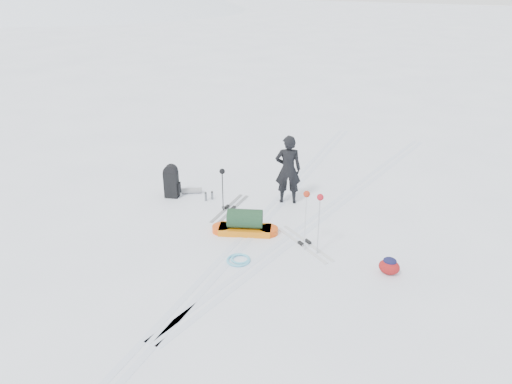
% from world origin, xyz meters
% --- Properties ---
extents(ground, '(200.00, 200.00, 0.00)m').
position_xyz_m(ground, '(0.00, 0.00, 0.00)').
color(ground, white).
rests_on(ground, ground).
extents(ski_tracks, '(3.38, 17.97, 0.01)m').
position_xyz_m(ski_tracks, '(0.61, 0.88, 0.00)').
color(ski_tracks, silver).
rests_on(ski_tracks, ground).
extents(skier, '(0.86, 0.74, 1.98)m').
position_xyz_m(skier, '(0.11, 1.61, 0.99)').
color(skier, black).
rests_on(skier, ground).
extents(pulk_sled, '(1.72, 1.07, 0.64)m').
position_xyz_m(pulk_sled, '(-0.08, -0.54, 0.24)').
color(pulk_sled, orange).
rests_on(pulk_sled, ground).
extents(expedition_rucksack, '(0.90, 0.90, 0.99)m').
position_xyz_m(expedition_rucksack, '(-2.96, 0.46, 0.46)').
color(expedition_rucksack, black).
rests_on(expedition_rucksack, ground).
extents(ski_poles_black, '(0.15, 0.15, 1.23)m').
position_xyz_m(ski_poles_black, '(-1.23, 0.31, 1.00)').
color(ski_poles_black, black).
rests_on(ski_poles_black, ground).
extents(ski_poles_silver, '(0.49, 0.18, 1.52)m').
position_xyz_m(ski_poles_silver, '(1.72, -0.65, 1.27)').
color(ski_poles_silver, silver).
rests_on(ski_poles_silver, ground).
extents(touring_skis_grey, '(0.43, 1.92, 0.07)m').
position_xyz_m(touring_skis_grey, '(-1.11, 0.48, 0.02)').
color(touring_skis_grey, '#979A9F').
rests_on(touring_skis_grey, ground).
extents(touring_skis_white, '(1.84, 1.31, 0.07)m').
position_xyz_m(touring_skis_white, '(1.46, -0.39, 0.02)').
color(touring_skis_white, silver).
rests_on(touring_skis_white, ground).
extents(rope_coil, '(0.57, 0.57, 0.07)m').
position_xyz_m(rope_coil, '(0.43, -1.77, 0.03)').
color(rope_coil, '#55B0CF').
rests_on(rope_coil, ground).
extents(small_daypack, '(0.50, 0.41, 0.39)m').
position_xyz_m(small_daypack, '(3.57, -0.73, 0.19)').
color(small_daypack, maroon).
rests_on(small_daypack, ground).
extents(thermos_pair, '(0.19, 0.24, 0.26)m').
position_xyz_m(thermos_pair, '(-1.94, 0.70, 0.12)').
color(thermos_pair, '#5A5E62').
rests_on(thermos_pair, ground).
extents(stuff_sack, '(0.35, 0.27, 0.20)m').
position_xyz_m(stuff_sack, '(-0.10, -0.22, 0.10)').
color(stuff_sack, black).
rests_on(stuff_sack, ground).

